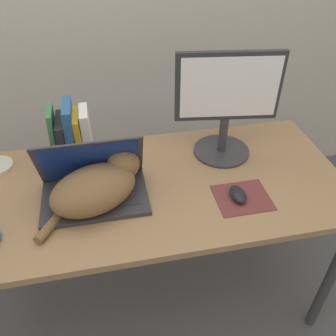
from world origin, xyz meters
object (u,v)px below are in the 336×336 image
object	(u,v)px
external_monitor	(227,103)
book_row	(71,135)
cat	(98,186)
computer_mouse	(238,194)
laptop	(94,186)

from	to	relation	value
external_monitor	book_row	distance (m)	0.64
cat	computer_mouse	distance (m)	0.51
laptop	cat	bearing A→B (deg)	-63.44
external_monitor	computer_mouse	distance (m)	0.36
computer_mouse	cat	bearing A→B (deg)	170.68
computer_mouse	book_row	xyz separation A→B (m)	(-0.59, 0.39, 0.09)
computer_mouse	book_row	world-z (taller)	book_row
cat	external_monitor	bearing A→B (deg)	21.51
laptop	external_monitor	xyz separation A→B (m)	(0.55, 0.17, 0.19)
laptop	book_row	bearing A→B (deg)	105.18
computer_mouse	book_row	size ratio (longest dim) A/B	0.39
cat	external_monitor	xyz separation A→B (m)	(0.53, 0.21, 0.16)
cat	external_monitor	world-z (taller)	external_monitor
cat	computer_mouse	xyz separation A→B (m)	(0.50, -0.08, -0.06)
cat	book_row	world-z (taller)	book_row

